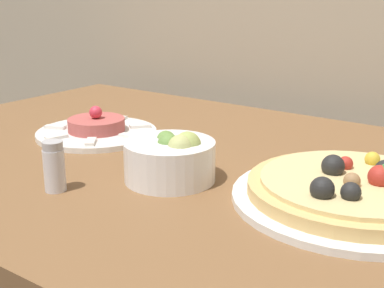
% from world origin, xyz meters
% --- Properties ---
extents(dining_table, '(1.28, 0.79, 0.77)m').
position_xyz_m(dining_table, '(0.00, 0.40, 0.67)').
color(dining_table, brown).
rests_on(dining_table, ground_plane).
extents(pizza_plate, '(0.32, 0.32, 0.06)m').
position_xyz_m(pizza_plate, '(0.26, 0.38, 0.79)').
color(pizza_plate, white).
rests_on(pizza_plate, dining_table).
extents(tartare_plate, '(0.23, 0.23, 0.06)m').
position_xyz_m(tartare_plate, '(-0.25, 0.41, 0.78)').
color(tartare_plate, white).
rests_on(tartare_plate, dining_table).
extents(small_bowl, '(0.13, 0.13, 0.08)m').
position_xyz_m(small_bowl, '(0.01, 0.30, 0.81)').
color(small_bowl, white).
rests_on(small_bowl, dining_table).
extents(salt_shaker, '(0.03, 0.03, 0.07)m').
position_xyz_m(salt_shaker, '(-0.10, 0.17, 0.81)').
color(salt_shaker, silver).
rests_on(salt_shaker, dining_table).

